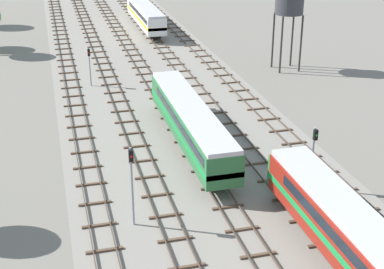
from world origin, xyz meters
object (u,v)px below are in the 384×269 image
Objects in this scene: diesel_railcar_centre_mid at (145,14)px; water_tower at (289,4)px; diesel_railcar_centre_nearest at (359,243)px; signal_post_nearest at (313,151)px; signal_post_mid at (132,178)px; diesel_railcar_centre_left_near at (190,121)px; signal_post_near at (89,62)px.

water_tower is (13.23, -26.84, 5.69)m from diesel_railcar_centre_mid.
signal_post_nearest reaches higher than diesel_railcar_centre_nearest.
diesel_railcar_centre_mid is 30.46m from water_tower.
diesel_railcar_centre_nearest is 10.93m from signal_post_nearest.
signal_post_mid is (-13.90, -1.47, 0.42)m from signal_post_nearest.
diesel_railcar_centre_left_near is 1.00× the size of diesel_railcar_centre_mid.
diesel_railcar_centre_left_near is 3.50× the size of signal_post_mid.
signal_post_mid is (0.00, -30.73, 0.74)m from signal_post_near.
signal_post_near is (-11.59, 39.92, 0.35)m from diesel_railcar_centre_nearest.
diesel_railcar_centre_left_near is at bearing 125.64° from signal_post_nearest.
water_tower reaches higher than diesel_railcar_centre_mid.
water_tower reaches higher than diesel_railcar_centre_left_near.
diesel_railcar_centre_nearest is 14.82m from signal_post_mid.
diesel_railcar_centre_mid is 2.08× the size of water_tower.
water_tower is 2.16× the size of signal_post_near.
water_tower is at bearing 69.76° from signal_post_nearest.
diesel_railcar_centre_left_near and diesel_railcar_centre_mid have the same top height.
diesel_railcar_centre_nearest is at bearing -38.40° from signal_post_mid.
signal_post_mid reaches higher than diesel_railcar_centre_left_near.
signal_post_near is (-13.90, 29.26, -0.32)m from signal_post_nearest.
signal_post_near is (-6.95, 19.57, 0.35)m from diesel_railcar_centre_left_near.
water_tower is (17.86, 19.90, 5.69)m from diesel_railcar_centre_left_near.
diesel_railcar_centre_nearest is 42.75m from water_tower.
signal_post_near reaches higher than diesel_railcar_centre_mid.
diesel_railcar_centre_left_near is at bearing -70.44° from signal_post_near.
diesel_railcar_centre_mid is 59.06m from signal_post_mid.
signal_post_mid is at bearing -128.61° from water_tower.
signal_post_mid is (-11.59, 9.18, 1.09)m from diesel_railcar_centre_nearest.
water_tower reaches higher than signal_post_mid.
diesel_railcar_centre_left_near is (-4.63, 20.35, 0.00)m from diesel_railcar_centre_nearest.
diesel_railcar_centre_mid is at bearing 78.69° from signal_post_mid.
diesel_railcar_centre_left_near is 4.00× the size of signal_post_nearest.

